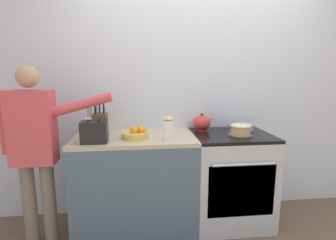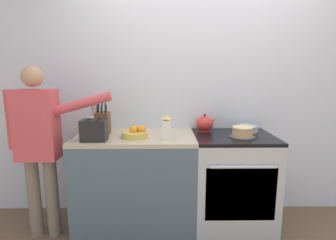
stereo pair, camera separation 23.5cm
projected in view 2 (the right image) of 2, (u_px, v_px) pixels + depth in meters
The scene contains 12 objects.
wall_back at pixel (200, 89), 2.67m from camera, with size 8.00×0.04×2.60m.
counter_cabinet at pixel (136, 181), 2.49m from camera, with size 1.10×0.62×0.89m.
stove_range at pixel (232, 181), 2.50m from camera, with size 0.73×0.65×0.89m.
layer_cake at pixel (242, 132), 2.34m from camera, with size 0.22×0.22×0.10m.
tea_kettle at pixel (205, 124), 2.59m from camera, with size 0.21×0.17×0.17m.
mixing_bowl at pixel (248, 128), 2.56m from camera, with size 0.20×0.20×0.06m.
knife_block at pixel (103, 123), 2.45m from camera, with size 0.13×0.13×0.30m.
utensil_crock at pixel (95, 123), 2.61m from camera, with size 0.12×0.12×0.34m.
fruit_bowl at pixel (136, 133), 2.34m from camera, with size 0.24×0.24×0.11m.
toaster at pixel (94, 130), 2.22m from camera, with size 0.23×0.15×0.19m.
milk_carton at pixel (166, 128), 2.23m from camera, with size 0.07×0.07×0.22m.
person_baker at pixel (39, 139), 2.24m from camera, with size 0.89×0.20×1.52m.
Camera 2 is at (-0.36, -2.04, 1.47)m, focal length 28.00 mm.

